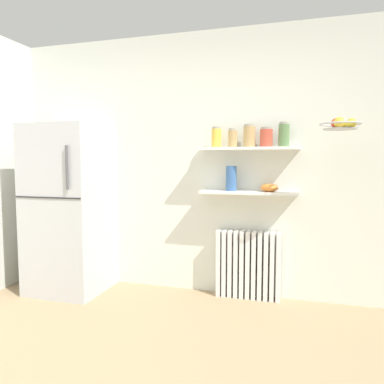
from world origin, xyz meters
TOP-DOWN VIEW (x-y plane):
  - ground_plane at (0.00, 0.50)m, footprint 7.04×7.04m
  - back_wall at (0.00, 2.05)m, footprint 7.04×0.10m
  - refrigerator at (-1.50, 1.66)m, footprint 0.72×0.72m
  - radiator at (0.29, 1.92)m, footprint 0.62×0.12m
  - wall_shelf_lower at (0.29, 1.89)m, footprint 0.92×0.22m
  - wall_shelf_upper at (0.29, 1.89)m, footprint 0.92×0.22m
  - storage_jar_0 at (-0.03, 1.89)m, footprint 0.09×0.09m
  - storage_jar_1 at (0.13, 1.89)m, footprint 0.08×0.08m
  - storage_jar_2 at (0.29, 1.89)m, footprint 0.11×0.11m
  - storage_jar_3 at (0.44, 1.89)m, footprint 0.12×0.12m
  - storage_jar_4 at (0.60, 1.89)m, footprint 0.10×0.10m
  - vase at (0.12, 1.89)m, footprint 0.10×0.10m
  - shelf_bowl at (0.48, 1.89)m, footprint 0.17×0.17m
  - hanging_fruit_basket at (1.05, 1.59)m, footprint 0.32×0.32m

SIDE VIEW (x-z plane):
  - ground_plane at x=0.00m, z-range 0.00..0.00m
  - radiator at x=0.29m, z-range 0.00..0.66m
  - refrigerator at x=-1.50m, z-range 0.00..1.69m
  - wall_shelf_lower at x=0.29m, z-range 1.02..1.04m
  - shelf_bowl at x=0.48m, z-range 1.04..1.12m
  - vase at x=0.12m, z-range 1.04..1.28m
  - back_wall at x=0.00m, z-range 0.00..2.60m
  - wall_shelf_upper at x=0.29m, z-range 1.43..1.46m
  - storage_jar_1 at x=0.13m, z-range 1.46..1.63m
  - storage_jar_3 at x=0.44m, z-range 1.46..1.64m
  - storage_jar_0 at x=-0.03m, z-range 1.46..1.65m
  - storage_jar_2 at x=0.29m, z-range 1.46..1.67m
  - storage_jar_4 at x=0.60m, z-range 1.46..1.68m
  - hanging_fruit_basket at x=1.05m, z-range 1.57..1.67m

